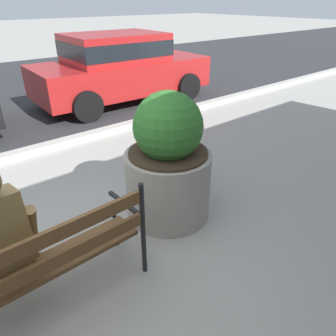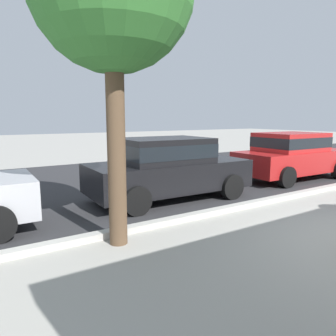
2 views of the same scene
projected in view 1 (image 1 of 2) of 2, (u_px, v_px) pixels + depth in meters
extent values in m
plane|color=#9E9B93|center=(33.00, 303.00, 2.65)|extent=(80.00, 80.00, 0.00)
cube|color=brown|center=(40.00, 279.00, 2.30)|extent=(1.70, 0.18, 0.04)
cube|color=brown|center=(30.00, 265.00, 2.42)|extent=(1.70, 0.18, 0.04)
cube|color=brown|center=(22.00, 253.00, 2.54)|extent=(1.70, 0.18, 0.04)
cube|color=brown|center=(40.00, 269.00, 2.16)|extent=(1.70, 0.10, 0.11)
cube|color=brown|center=(33.00, 244.00, 2.06)|extent=(1.70, 0.10, 0.11)
cylinder|color=black|center=(116.00, 227.00, 3.17)|extent=(0.04, 0.04, 0.45)
cylinder|color=black|center=(143.00, 230.00, 2.74)|extent=(0.04, 0.04, 0.95)
cube|color=black|center=(124.00, 203.00, 2.85)|extent=(0.06, 0.48, 0.03)
cube|color=brown|center=(4.00, 259.00, 2.33)|extent=(0.36, 0.35, 0.16)
cylinder|color=brown|center=(30.00, 222.00, 2.28)|extent=(0.10, 0.19, 0.29)
cylinder|color=brown|center=(29.00, 230.00, 2.46)|extent=(0.10, 0.27, 0.10)
cylinder|color=brown|center=(11.00, 248.00, 2.49)|extent=(0.16, 0.37, 0.14)
cylinder|color=brown|center=(10.00, 261.00, 2.73)|extent=(0.11, 0.11, 0.50)
cube|color=brown|center=(14.00, 275.00, 2.87)|extent=(0.13, 0.25, 0.07)
cube|color=brown|center=(25.00, 261.00, 2.96)|extent=(0.29, 0.20, 0.16)
cylinder|color=gray|center=(168.00, 184.00, 3.58)|extent=(0.96, 0.96, 0.77)
cylinder|color=#38281C|center=(168.00, 153.00, 3.39)|extent=(0.86, 0.86, 0.03)
sphere|color=#2D6B28|center=(168.00, 126.00, 3.25)|extent=(0.74, 0.74, 0.74)
cube|color=#B21E1E|center=(123.00, 76.00, 7.54)|extent=(4.15, 1.83, 0.70)
cube|color=#B21E1E|center=(115.00, 47.00, 7.15)|extent=(2.18, 1.63, 0.60)
cube|color=black|center=(115.00, 47.00, 7.15)|extent=(2.19, 1.65, 0.33)
cylinder|color=black|center=(149.00, 75.00, 8.99)|extent=(0.65, 0.24, 0.64)
cylinder|color=black|center=(188.00, 87.00, 7.79)|extent=(0.65, 0.24, 0.64)
cylinder|color=black|center=(57.00, 89.00, 7.57)|extent=(0.65, 0.24, 0.64)
cylinder|color=black|center=(87.00, 106.00, 6.38)|extent=(0.65, 0.24, 0.64)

